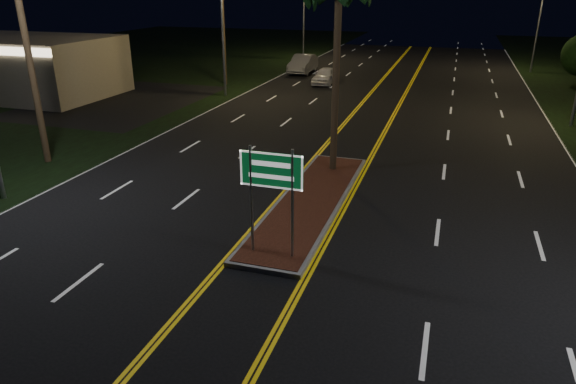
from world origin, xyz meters
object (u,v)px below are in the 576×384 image
at_px(commercial_building, 9,65).
at_px(car_far, 303,62).
at_px(streetlight_right_far, 537,6).
at_px(car_near, 325,74).
at_px(streetlight_left_mid, 227,12).
at_px(streetlight_left_far, 307,3).
at_px(median_island, 311,201).
at_px(highway_sign, 271,181).

bearing_deg(commercial_building, car_far, 41.57).
xyz_separation_m(streetlight_right_far, car_near, (-15.91, -11.36, -4.91)).
bearing_deg(streetlight_left_mid, streetlight_left_far, 90.00).
distance_m(commercial_building, streetlight_right_far, 42.88).
bearing_deg(median_island, car_far, 106.74).
bearing_deg(streetlight_left_far, streetlight_right_far, -5.38).
xyz_separation_m(highway_sign, commercial_building, (-26.00, 17.19, -0.40)).
height_order(highway_sign, car_near, highway_sign).
distance_m(median_island, streetlight_left_far, 38.89).
distance_m(streetlight_right_far, car_near, 20.16).
distance_m(car_near, car_far, 5.82).
height_order(median_island, streetlight_left_mid, streetlight_left_mid).
distance_m(commercial_building, streetlight_left_far, 28.75).
bearing_deg(commercial_building, streetlight_right_far, 31.01).
height_order(median_island, commercial_building, commercial_building).
height_order(streetlight_left_mid, streetlight_left_far, same).
relative_size(commercial_building, car_near, 3.34).
xyz_separation_m(commercial_building, car_near, (20.70, 10.65, -1.26)).
bearing_deg(streetlight_right_far, highway_sign, -105.15).
height_order(highway_sign, streetlight_left_far, streetlight_left_far).
relative_size(median_island, streetlight_right_far, 1.14).
height_order(streetlight_left_far, car_near, streetlight_left_far).
distance_m(highway_sign, streetlight_left_far, 42.67).
relative_size(streetlight_right_far, car_near, 2.01).
xyz_separation_m(streetlight_right_far, car_far, (-19.17, -6.54, -4.73)).
bearing_deg(car_far, streetlight_left_mid, -100.97).
distance_m(streetlight_left_mid, car_near, 9.82).
distance_m(commercial_building, car_far, 23.33).
bearing_deg(streetlight_left_far, commercial_building, -122.65).
relative_size(streetlight_left_far, car_near, 2.01).
bearing_deg(car_far, streetlight_left_far, 102.69).
bearing_deg(car_near, streetlight_left_far, 113.54).
xyz_separation_m(streetlight_left_mid, streetlight_left_far, (0.00, 20.00, 0.00)).
relative_size(median_island, car_near, 2.28).
bearing_deg(car_far, median_island, -74.07).
bearing_deg(car_near, median_island, -75.52).
distance_m(streetlight_left_mid, streetlight_right_far, 27.83).
bearing_deg(car_near, highway_sign, -77.38).
relative_size(streetlight_left_mid, streetlight_right_far, 1.00).
bearing_deg(streetlight_left_mid, car_near, 51.31).
distance_m(median_island, car_near, 24.23).
relative_size(median_island, commercial_building, 0.68).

